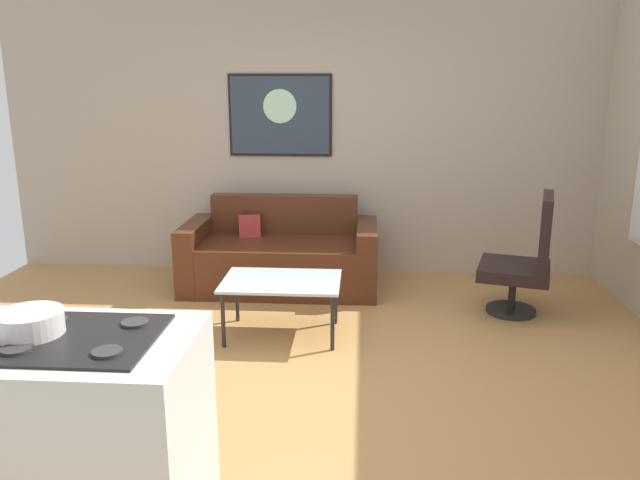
{
  "coord_description": "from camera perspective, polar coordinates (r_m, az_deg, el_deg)",
  "views": [
    {
      "loc": [
        0.33,
        -3.65,
        1.87
      ],
      "look_at": [
        0.02,
        0.9,
        0.7
      ],
      "focal_mm": 34.71,
      "sensor_mm": 36.0,
      "label": 1
    }
  ],
  "objects": [
    {
      "name": "wall_painting",
      "position": [
        6.09,
        -3.7,
        11.41
      ],
      "size": [
        1.0,
        0.03,
        0.78
      ],
      "color": "black"
    },
    {
      "name": "kitchen_counter",
      "position": [
        2.89,
        -25.08,
        -16.44
      ],
      "size": [
        1.37,
        0.67,
        0.93
      ],
      "color": "silver",
      "rests_on": "ground"
    },
    {
      "name": "coffee_table",
      "position": [
        4.63,
        -3.56,
        -4.13
      ],
      "size": [
        0.88,
        0.6,
        0.44
      ],
      "color": "silver",
      "rests_on": "ground"
    },
    {
      "name": "armchair",
      "position": [
        5.29,
        18.47,
        -1.69
      ],
      "size": [
        0.69,
        0.71,
        1.01
      ],
      "color": "black",
      "rests_on": "ground"
    },
    {
      "name": "couch",
      "position": [
        5.76,
        -3.63,
        -1.59
      ],
      "size": [
        1.77,
        0.86,
        0.82
      ],
      "color": "#4C2514",
      "rests_on": "ground"
    },
    {
      "name": "back_wall",
      "position": [
        6.1,
        0.86,
        9.97
      ],
      "size": [
        6.4,
        0.05,
        2.8
      ],
      "primitive_type": "cube",
      "color": "#B1A18F",
      "rests_on": "ground"
    },
    {
      "name": "ground",
      "position": [
        4.12,
        -1.11,
        -12.9
      ],
      "size": [
        6.4,
        6.4,
        0.04
      ],
      "primitive_type": "cube",
      "color": "#B38149"
    },
    {
      "name": "mixing_bowl",
      "position": [
        2.66,
        -25.17,
        -7.09
      ],
      "size": [
        0.25,
        0.25,
        0.1
      ],
      "color": "silver",
      "rests_on": "kitchen_counter"
    }
  ]
}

